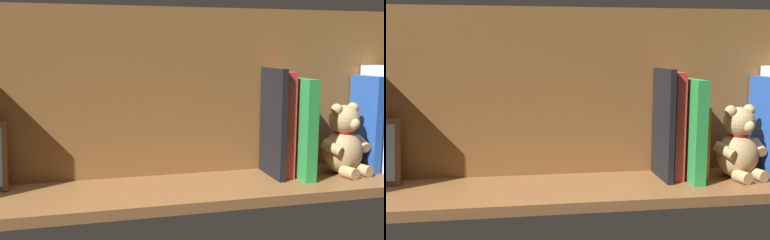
# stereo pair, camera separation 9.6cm
# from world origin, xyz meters

# --- Properties ---
(ground_plane) EXTENTS (1.17, 0.24, 0.02)m
(ground_plane) POSITION_xyz_m (0.00, 0.00, -0.01)
(ground_plane) COLOR brown
(shelf_back_panel) EXTENTS (1.17, 0.02, 0.39)m
(shelf_back_panel) POSITION_xyz_m (0.00, -0.10, 0.19)
(shelf_back_panel) COLOR brown
(shelf_back_panel) RESTS_ON ground_plane
(book_0) EXTENTS (0.02, 0.11, 0.23)m
(book_0) POSITION_xyz_m (-0.45, -0.03, 0.12)
(book_0) COLOR blue
(book_0) RESTS_ON ground_plane
(teddy_bear) EXTENTS (0.13, 0.12, 0.17)m
(teddy_bear) POSITION_xyz_m (-0.38, -0.00, 0.07)
(teddy_bear) COLOR tan
(teddy_bear) RESTS_ON ground_plane
(book_1) EXTENTS (0.02, 0.10, 0.16)m
(book_1) POSITION_xyz_m (-0.29, -0.04, 0.08)
(book_1) COLOR orange
(book_1) RESTS_ON ground_plane
(book_2) EXTENTS (0.03, 0.14, 0.23)m
(book_2) POSITION_xyz_m (-0.26, -0.02, 0.11)
(book_2) COLOR green
(book_2) RESTS_ON ground_plane
(book_3) EXTENTS (0.02, 0.11, 0.24)m
(book_3) POSITION_xyz_m (-0.23, -0.03, 0.12)
(book_3) COLOR red
(book_3) RESTS_ON ground_plane
(book_4) EXTENTS (0.01, 0.12, 0.25)m
(book_4) POSITION_xyz_m (-0.20, -0.03, 0.13)
(book_4) COLOR black
(book_4) RESTS_ON ground_plane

